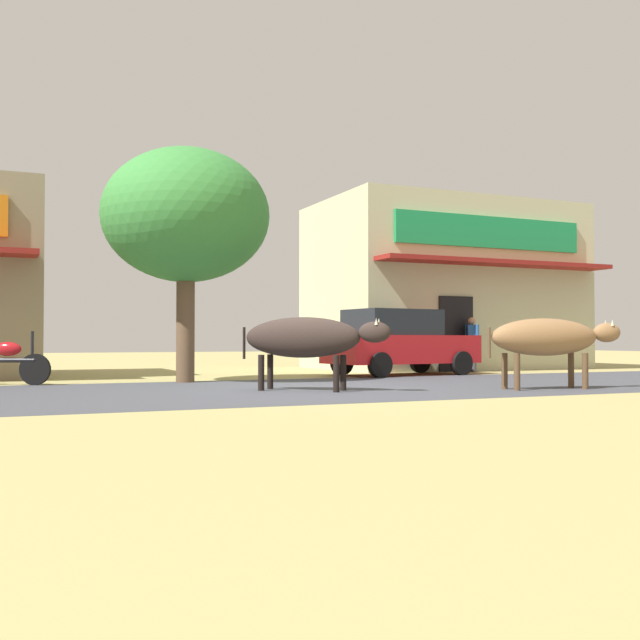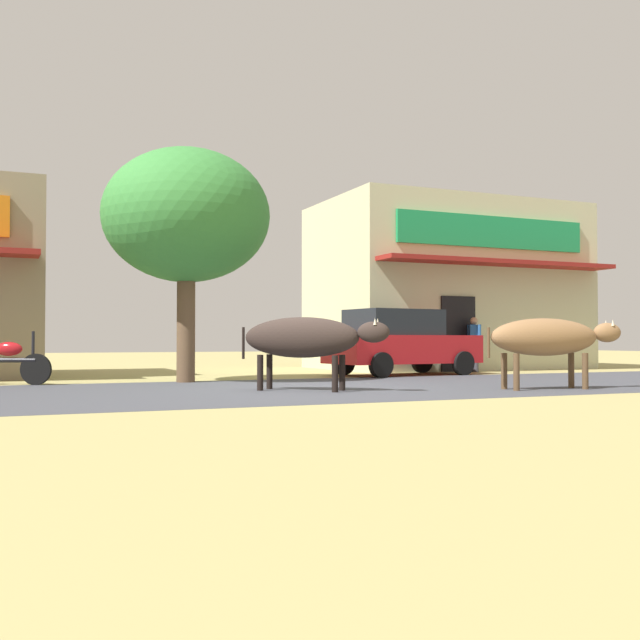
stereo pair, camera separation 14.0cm
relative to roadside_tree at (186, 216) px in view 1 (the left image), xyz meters
name	(u,v)px [view 1 (the left image)]	position (x,y,z in m)	size (l,w,h in m)	color
ground	(304,389)	(1.47, -2.94, -3.49)	(80.00, 80.00, 0.00)	tan
asphalt_road	(304,389)	(1.47, -2.94, -3.49)	(72.00, 6.38, 0.00)	#404249
storefront_right_club	(443,287)	(9.32, 4.47, -0.95)	(7.82, 5.70, 5.07)	#BEBD93
roadside_tree	(186,216)	(0.00, 0.00, 0.00)	(3.52, 3.52, 4.92)	brown
parked_hatchback_car	(399,342)	(5.67, 0.94, -2.65)	(4.03, 2.20, 1.64)	red
parked_motorcycle	(6,361)	(-3.45, 0.44, -3.02)	(1.66, 0.94, 1.06)	black
cow_near_brown	(306,338)	(1.30, -3.44, -2.57)	(2.28, 2.08, 1.29)	#2E241F
cow_far_dark	(548,338)	(5.47, -4.81, -2.56)	(2.73, 0.89, 1.28)	olive
pedestrian_by_shop	(472,340)	(8.48, 1.78, -2.61)	(0.41, 0.61, 1.51)	#3F3F47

